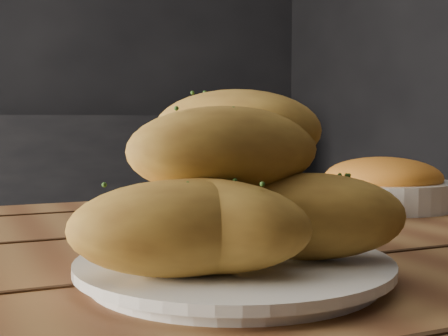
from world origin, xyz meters
TOP-DOWN VIEW (x-y plane):
  - table at (0.52, -0.48)m, footprint 1.58×0.82m
  - plate at (0.44, -0.62)m, footprint 0.26×0.26m
  - bread_rolls at (0.43, -0.62)m, footprint 0.28×0.25m
  - skillet at (0.60, -0.30)m, footprint 0.38×0.26m
  - bowl at (0.82, -0.32)m, footprint 0.20×0.20m

SIDE VIEW (x-z plane):
  - table at x=0.52m, z-range 0.28..1.03m
  - plate at x=0.44m, z-range 0.75..0.77m
  - skillet at x=0.60m, z-range 0.75..0.80m
  - bowl at x=0.82m, z-range 0.75..0.82m
  - bread_rolls at x=0.43m, z-range 0.75..0.89m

